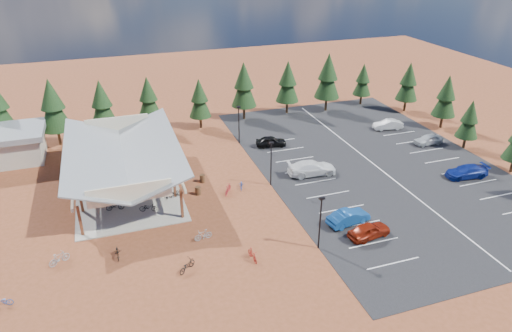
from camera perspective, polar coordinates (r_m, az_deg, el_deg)
name	(u,v)px	position (r m, az deg, el deg)	size (l,w,h in m)	color
ground	(232,201)	(47.31, -3.00, -4.43)	(140.00, 140.00, 0.00)	brown
asphalt_lot	(373,163)	(56.71, 14.39, 0.31)	(27.00, 44.00, 0.04)	black
concrete_pad	(127,185)	(52.15, -15.80, -2.28)	(10.60, 18.60, 0.10)	gray
bike_pavilion	(123,154)	(50.49, -16.33, 1.47)	(11.65, 19.40, 4.97)	#563318
lamp_post_0	(320,219)	(39.38, 8.04, -6.61)	(0.50, 0.25, 5.14)	black
lamp_post_1	(271,161)	(48.92, 1.90, 0.67)	(0.50, 0.25, 5.14)	black
lamp_post_2	(239,122)	(59.36, -2.16, 5.50)	(0.50, 0.25, 5.14)	black
trash_bin_0	(198,191)	(48.63, -7.25, -3.08)	(0.60, 0.60, 0.90)	#4C301B
trash_bin_1	(202,178)	(50.99, -6.72, -1.55)	(0.60, 0.60, 0.90)	#4C301B
pine_1	(53,105)	(63.55, -24.09, 6.97)	(3.82, 3.82, 8.90)	#382314
pine_2	(102,103)	(63.68, -18.73, 7.45)	(3.47, 3.47, 8.08)	#382314
pine_3	(148,97)	(65.29, -13.31, 8.34)	(3.26, 3.26, 7.60)	#382314
pine_4	(199,98)	(64.51, -7.09, 8.39)	(3.08, 3.08, 7.17)	#382314
pine_5	(244,85)	(67.17, -1.53, 10.11)	(3.70, 3.70, 8.61)	#382314
pine_6	(288,82)	(69.79, 3.98, 10.47)	(3.51, 3.51, 8.17)	#382314
pine_7	(328,76)	(71.47, 8.98, 11.04)	(3.87, 3.87, 9.03)	#382314
pine_8	(363,80)	(75.94, 13.21, 10.46)	(2.87, 2.87, 6.68)	#382314
pine_11	(469,119)	(63.54, 25.13, 5.31)	(2.77, 2.77, 6.46)	#382314
pine_12	(446,96)	(69.32, 22.69, 8.07)	(3.28, 3.28, 7.64)	#382314
pine_13	(408,82)	(74.39, 18.52, 9.96)	(3.31, 3.31, 7.71)	#382314
bike_0	(115,206)	(47.54, -17.22, -4.78)	(0.61, 1.76, 0.92)	black
bike_1	(99,199)	(49.24, -19.04, -3.87)	(0.46, 1.64, 0.98)	gray
bike_2	(117,180)	(52.55, -17.01, -1.65)	(0.54, 1.55, 0.82)	navy
bike_3	(95,166)	(56.27, -19.44, 0.06)	(0.51, 1.80, 1.08)	maroon
bike_4	(148,207)	(46.42, -13.32, -5.05)	(0.62, 1.77, 0.93)	black
bike_5	(160,186)	(49.96, -11.96, -2.43)	(0.47, 1.66, 1.00)	gray
bike_6	(148,172)	(53.12, -13.34, -0.73)	(0.66, 1.90, 1.00)	navy
bike_7	(146,152)	(58.10, -13.60, 1.69)	(0.46, 1.64, 0.99)	maroon
bike_8	(118,252)	(41.17, -16.91, -10.27)	(0.61, 1.75, 0.92)	black
bike_9	(59,258)	(41.97, -23.40, -10.54)	(0.52, 1.86, 1.12)	#919298
bike_10	(1,302)	(39.72, -29.22, -14.59)	(0.57, 1.62, 0.85)	#254993
bike_11	(252,255)	(39.07, -0.45, -11.04)	(0.49, 1.74, 1.05)	maroon
bike_12	(187,266)	(38.45, -8.62, -12.20)	(0.64, 1.83, 0.96)	black
bike_13	(203,235)	(41.67, -6.62, -8.55)	(0.47, 1.68, 1.01)	#A1A5A9
bike_14	(241,185)	(49.43, -1.83, -2.38)	(0.55, 1.59, 0.83)	#1D459E
bike_15	(228,189)	(48.45, -3.52, -2.89)	(0.51, 1.81, 1.09)	maroon
bike_16	(175,194)	(48.41, -10.15, -3.40)	(0.65, 1.87, 0.98)	black
car_0	(369,230)	(42.82, 13.96, -7.81)	(1.65, 4.10, 1.40)	maroon
car_1	(348,217)	(44.24, 11.48, -6.28)	(1.50, 4.31, 1.42)	#15488E
car_3	(312,168)	(52.44, 7.00, -0.24)	(2.27, 5.57, 1.62)	white
car_4	(271,141)	(59.27, 1.90, 3.10)	(1.58, 3.93, 1.34)	black
car_7	(467,172)	(56.73, 24.84, -0.63)	(1.95, 4.79, 1.39)	navy
car_8	(428,139)	(63.97, 20.73, 3.13)	(1.58, 3.92, 1.33)	#B4B9BE
car_9	(388,125)	(67.32, 16.15, 5.00)	(1.43, 4.11, 1.36)	#B8B8B8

